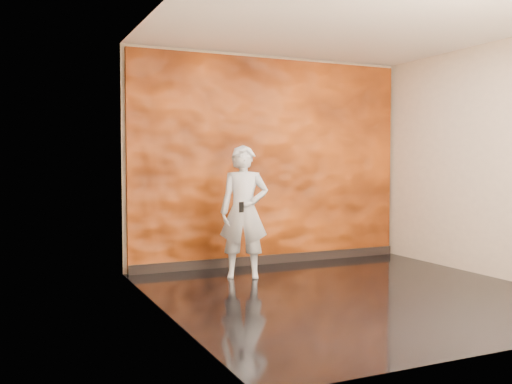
% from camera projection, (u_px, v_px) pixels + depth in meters
% --- Properties ---
extents(room, '(4.02, 4.02, 2.81)m').
position_uv_depth(room, '(354.00, 160.00, 5.90)').
color(room, black).
rests_on(room, ground).
extents(feature_wall, '(3.90, 0.06, 2.75)m').
position_uv_depth(feature_wall, '(271.00, 162.00, 7.69)').
color(feature_wall, '#DF5D15').
rests_on(feature_wall, ground).
extents(baseboard, '(3.90, 0.04, 0.12)m').
position_uv_depth(baseboard, '(272.00, 259.00, 7.72)').
color(baseboard, black).
rests_on(baseboard, ground).
extents(man, '(0.68, 0.58, 1.57)m').
position_uv_depth(man, '(244.00, 212.00, 6.76)').
color(man, '#A7ADB6').
rests_on(man, ground).
extents(phone, '(0.07, 0.04, 0.12)m').
position_uv_depth(phone, '(241.00, 207.00, 6.50)').
color(phone, black).
rests_on(phone, man).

